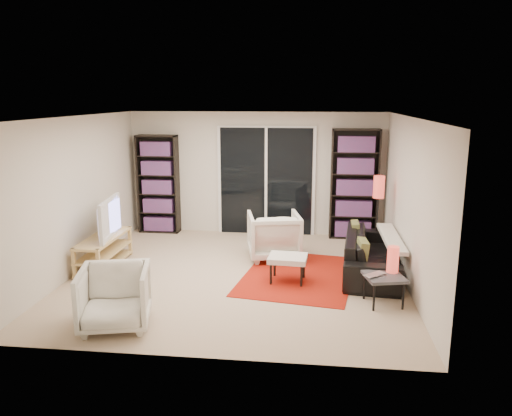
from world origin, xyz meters
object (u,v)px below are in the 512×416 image
Objects in this scene: bookshelf_right at (354,184)px; armchair_front at (115,298)px; tv_stand at (104,251)px; floor_lamp at (378,195)px; side_table at (384,279)px; armchair_back at (274,236)px; ottoman at (288,259)px; sofa at (372,253)px; bookshelf_left at (158,184)px.

bookshelf_right is 5.27m from armchair_front.
tv_stand is 0.99× the size of floor_lamp.
tv_stand is 2.29m from armchair_front.
side_table is (4.27, -1.00, 0.09)m from tv_stand.
armchair_back is 0.62× the size of floor_lamp.
floor_lamp is (0.15, 2.12, 0.70)m from side_table.
bookshelf_right is at bearing 40.11° from armchair_front.
armchair_back is at bearing -168.33° from floor_lamp.
armchair_front is 2.60m from ottoman.
bookshelf_right reaches higher than armchair_back.
floor_lamp is at bearing 45.02° from ottoman.
armchair_back is 2.37m from side_table.
ottoman is 1.46m from side_table.
ottoman is at bearing 92.88° from armchair_back.
sofa is 1.41m from ottoman.
floor_lamp reaches higher than armchair_back.
armchair_front is (-3.08, -4.23, -0.68)m from bookshelf_right.
armchair_front is (1.01, -2.05, 0.11)m from tv_stand.
floor_lamp is at bearing 29.09° from armchair_front.
ottoman is at bearing -114.09° from bookshelf_right.
bookshelf_right is at bearing 106.75° from floor_lamp.
bookshelf_right is 2.09m from sofa.
bookshelf_right reaches higher than ottoman.
floor_lamp is at bearing 86.06° from side_table.
bookshelf_right is at bearing 10.39° from sofa.
bookshelf_left is 4.51m from sofa.
floor_lamp is at bearing 14.20° from tv_stand.
tv_stand is 4.62m from floor_lamp.
armchair_front reaches higher than tv_stand.
sofa is (4.25, 0.24, 0.04)m from tv_stand.
armchair_front reaches higher than side_table.
tv_stand is 1.58× the size of armchair_back.
tv_stand is at bearing 3.60° from armchair_back.
bookshelf_right reaches higher than side_table.
side_table is (0.01, -1.24, 0.05)m from sofa.
sofa reaches higher than ottoman.
ottoman is (2.73, -2.51, -0.63)m from bookshelf_left.
armchair_back is 3.26m from armchair_front.
side_table is at bearing 3.95° from armchair_front.
bookshelf_right is 1.00× the size of sofa.
bookshelf_left is 4.34m from armchair_front.
armchair_front is 3.42m from side_table.
bookshelf_right is 3.26m from side_table.
sofa reaches higher than tv_stand.
bookshelf_left is at bearing 180.00° from bookshelf_right.
sofa is at bearing -100.25° from floor_lamp.
armchair_back is 1.49× the size of side_table.
sofa is 2.42× the size of armchair_back.
armchair_front is at bearing 47.15° from armchair_back.
sofa is at bearing -85.22° from bookshelf_right.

